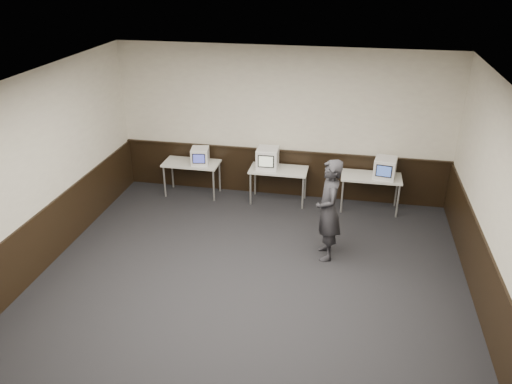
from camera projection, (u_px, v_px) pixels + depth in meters
floor at (242, 306)px, 7.54m from camera, size 8.00×8.00×0.00m
ceiling at (238, 98)px, 6.16m from camera, size 8.00×8.00×0.00m
back_wall at (282, 124)px, 10.39m from camera, size 7.00×0.00×7.00m
left_wall at (12, 191)px, 7.45m from camera, size 0.00×8.00×8.00m
right_wall at (512, 238)px, 6.25m from camera, size 0.00×8.00×8.00m
wainscot_back at (281, 173)px, 10.85m from camera, size 6.98×0.04×1.00m
wainscot_left at (28, 254)px, 7.93m from camera, size 0.04×7.98×1.00m
wainscot_right at (493, 308)px, 6.72m from camera, size 0.04×7.98×1.00m
wainscot_rail at (281, 151)px, 10.60m from camera, size 6.98×0.06×0.04m
desk_left at (192, 165)px, 10.76m from camera, size 1.20×0.60×0.75m
desk_center at (279, 172)px, 10.43m from camera, size 1.20×0.60×0.75m
desk_right at (371, 179)px, 10.11m from camera, size 1.20×0.60×0.75m
emac_left at (200, 156)px, 10.57m from camera, size 0.42×0.43×0.36m
emac_center at (268, 158)px, 10.35m from camera, size 0.45×0.49×0.44m
emac_right at (385, 168)px, 9.91m from camera, size 0.48×0.50×0.42m
person at (328, 210)px, 8.40m from camera, size 0.57×0.74×1.81m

